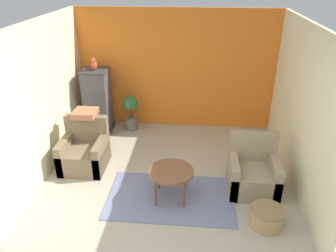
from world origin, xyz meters
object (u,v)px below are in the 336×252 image
object	(u,v)px
armchair_left	(85,152)
armchair_right	(253,173)
potted_plant	(131,110)
coffee_table	(171,173)
wicker_basket	(267,217)
parrot	(94,64)
birdcage	(98,101)

from	to	relation	value
armchair_left	armchair_right	world-z (taller)	same
armchair_left	potted_plant	bearing A→B (deg)	70.79
coffee_table	armchair_right	distance (m)	1.30
armchair_left	wicker_basket	xyz separation A→B (m)	(2.86, -1.19, -0.13)
parrot	potted_plant	xyz separation A→B (m)	(0.65, 0.11, -0.98)
parrot	potted_plant	world-z (taller)	parrot
birdcage	parrot	distance (m)	0.77
coffee_table	armchair_left	size ratio (longest dim) A/B	0.78
parrot	wicker_basket	xyz separation A→B (m)	(2.99, -2.56, -1.28)
armchair_left	potted_plant	xyz separation A→B (m)	(0.52, 1.48, 0.18)
coffee_table	wicker_basket	bearing A→B (deg)	-19.18
armchair_right	birdcage	size ratio (longest dim) A/B	0.65
coffee_table	armchair_right	bearing A→B (deg)	16.32
coffee_table	parrot	xyz separation A→B (m)	(-1.67, 2.10, 0.98)
wicker_basket	coffee_table	bearing A→B (deg)	160.82
coffee_table	wicker_basket	distance (m)	1.43
armchair_left	armchair_right	size ratio (longest dim) A/B	1.00
armchair_left	birdcage	distance (m)	1.43
parrot	birdcage	bearing A→B (deg)	-90.00
armchair_right	birdcage	world-z (taller)	birdcage
coffee_table	birdcage	size ratio (longest dim) A/B	0.50
potted_plant	parrot	bearing A→B (deg)	-170.50
birdcage	potted_plant	size ratio (longest dim) A/B	1.76
parrot	wicker_basket	distance (m)	4.14
coffee_table	potted_plant	xyz separation A→B (m)	(-1.03, 2.21, 0.00)
birdcage	potted_plant	world-z (taller)	birdcage
potted_plant	wicker_basket	world-z (taller)	potted_plant
wicker_basket	parrot	bearing A→B (deg)	139.40
armchair_right	wicker_basket	distance (m)	0.83
parrot	potted_plant	distance (m)	1.17
armchair_right	potted_plant	bearing A→B (deg)	140.70
wicker_basket	armchair_left	bearing A→B (deg)	157.46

